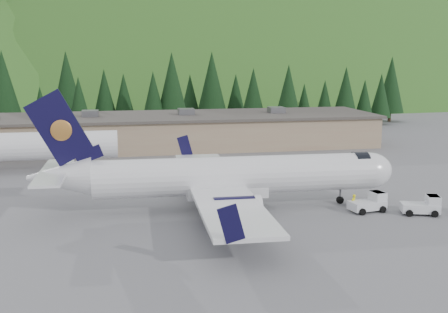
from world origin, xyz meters
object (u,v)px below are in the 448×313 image
Objects in this scene: airliner at (225,177)px; baggage_tug_b at (424,206)px; second_airliner at (4,146)px; baggage_tug_a at (370,203)px; baggage_tug_d at (423,206)px; ramp_worker at (353,203)px; terminal_building at (155,131)px.

airliner is 9.39× the size of baggage_tug_b.
second_airliner reaches higher than baggage_tug_a.
second_airliner is 45.12m from baggage_tug_a.
airliner is 1.27× the size of second_airliner.
baggage_tug_a is 4.93m from baggage_tug_d.
second_airliner is (-23.90, 21.97, 0.22)m from airliner.
second_airliner reaches higher than baggage_tug_d.
baggage_tug_a is at bearing 131.04° from ramp_worker.
baggage_tug_a is at bearing -158.40° from baggage_tug_d.
baggage_tug_a is at bearing 172.48° from baggage_tug_b.
terminal_building is 44.00m from ramp_worker.
baggage_tug_a reaches higher than baggage_tug_d.
ramp_worker is at bearing -158.11° from baggage_tug_d.
baggage_tug_d is at bearing 77.04° from baggage_tug_b.
airliner reaches higher than baggage_tug_a.
terminal_building is at bearing -102.98° from ramp_worker.
ramp_worker is at bearing -68.99° from terminal_building.
baggage_tug_d is (4.73, -1.37, -0.19)m from baggage_tug_a.
terminal_building is (19.91, 16.00, -0.70)m from second_airliner.
second_airliner reaches higher than terminal_building.
baggage_tug_a is 0.05× the size of terminal_building.
airliner is 21.84× the size of ramp_worker.
baggage_tug_d is (41.90, -26.82, -2.70)m from second_airliner.
baggage_tug_d is at bearing -26.52° from baggage_tug_a.
second_airliner reaches higher than ramp_worker.
baggage_tug_b is 0.69m from baggage_tug_d.
terminal_building is at bearing 132.96° from baggage_tug_b.
second_airliner is 49.86m from baggage_tug_b.
terminal_building is (-17.26, 41.44, 1.81)m from baggage_tug_a.
baggage_tug_b is at bearing -15.45° from airliner.
ramp_worker is (-6.23, 1.78, 0.18)m from baggage_tug_d.
airliner reaches higher than ramp_worker.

